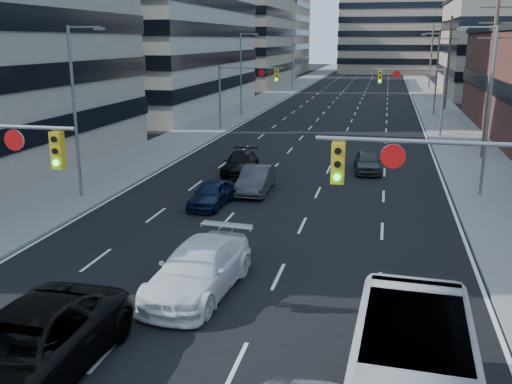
{
  "coord_description": "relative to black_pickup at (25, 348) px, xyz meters",
  "views": [
    {
      "loc": [
        5.25,
        -6.8,
        8.29
      ],
      "look_at": [
        0.21,
        15.39,
        2.2
      ],
      "focal_mm": 40.0,
      "sensor_mm": 36.0,
      "label": 1
    }
  ],
  "objects": [
    {
      "name": "sedan_blue",
      "position": [
        -0.11,
        15.95,
        -0.26
      ],
      "size": [
        1.79,
        3.96,
        1.32
      ],
      "primitive_type": "imported",
      "rotation": [
        0.0,
        0.0,
        -0.06
      ],
      "color": "black",
      "rests_on": "ground"
    },
    {
      "name": "office_left_far",
      "position": [
        -20.89,
        95.79,
        7.08
      ],
      "size": [
        20.0,
        30.0,
        16.0
      ],
      "primitive_type": "cube",
      "color": "gray",
      "rests_on": "ground"
    },
    {
      "name": "black_pickup",
      "position": [
        0.0,
        0.0,
        0.0
      ],
      "size": [
        3.19,
        6.67,
        1.84
      ],
      "primitive_type": "imported",
      "rotation": [
        0.0,
        0.0,
        -0.02
      ],
      "color": "black",
      "rests_on": "ground"
    },
    {
      "name": "white_van",
      "position": [
        2.53,
        5.95,
        -0.08
      ],
      "size": [
        2.83,
        5.93,
        1.67
      ],
      "primitive_type": "imported",
      "rotation": [
        0.0,
        0.0,
        -0.09
      ],
      "color": "white",
      "rests_on": "ground"
    },
    {
      "name": "signal_far_left",
      "position": [
        -4.57,
        40.78,
        3.38
      ],
      "size": [
        6.09,
        0.33,
        6.0
      ],
      "color": "slate",
      "rests_on": "ground"
    },
    {
      "name": "sedan_grey_right",
      "position": [
        7.41,
        25.65,
        -0.23
      ],
      "size": [
        1.99,
        4.19,
        1.38
      ],
      "primitive_type": "imported",
      "rotation": [
        0.0,
        0.0,
        0.09
      ],
      "color": "#343537",
      "rests_on": "ground"
    },
    {
      "name": "road_surface",
      "position": [
        3.11,
        125.79,
        -0.91
      ],
      "size": [
        18.0,
        300.0,
        0.02
      ],
      "primitive_type": "cube",
      "color": "black",
      "rests_on": "ground"
    },
    {
      "name": "signal_near_right",
      "position": [
        10.56,
        3.78,
        3.41
      ],
      "size": [
        6.59,
        0.33,
        6.0
      ],
      "color": "slate",
      "rests_on": "ground"
    },
    {
      "name": "streetlight_right_near",
      "position": [
        13.45,
        20.79,
        4.13
      ],
      "size": [
        2.03,
        0.22,
        9.0
      ],
      "color": "slate",
      "rests_on": "ground"
    },
    {
      "name": "bg_block_left",
      "position": [
        -24.89,
        135.79,
        9.08
      ],
      "size": [
        24.0,
        24.0,
        20.0
      ],
      "primitive_type": "cube",
      "color": "#ADA089",
      "rests_on": "ground"
    },
    {
      "name": "streetlight_left_far",
      "position": [
        -7.23,
        85.79,
        4.13
      ],
      "size": [
        2.03,
        0.22,
        9.0
      ],
      "color": "slate",
      "rests_on": "ground"
    },
    {
      "name": "streetlight_left_near",
      "position": [
        -7.23,
        15.79,
        4.13
      ],
      "size": [
        2.03,
        0.22,
        9.0
      ],
      "color": "slate",
      "rests_on": "ground"
    },
    {
      "name": "signal_far_right",
      "position": [
        10.79,
        40.78,
        3.38
      ],
      "size": [
        6.09,
        0.33,
        6.0
      ],
      "color": "slate",
      "rests_on": "ground"
    },
    {
      "name": "streetlight_right_far",
      "position": [
        13.45,
        55.79,
        4.13
      ],
      "size": [
        2.03,
        0.22,
        9.0
      ],
      "color": "slate",
      "rests_on": "ground"
    },
    {
      "name": "utility_pole_midblock",
      "position": [
        15.31,
        61.79,
        4.86
      ],
      "size": [
        2.2,
        0.28,
        11.0
      ],
      "color": "#4C3D2D",
      "rests_on": "ground"
    },
    {
      "name": "sedan_grey_center",
      "position": [
        1.51,
        19.13,
        -0.19
      ],
      "size": [
        1.64,
        4.47,
        1.46
      ],
      "primitive_type": "imported",
      "rotation": [
        0.0,
        0.0,
        0.02
      ],
      "color": "#343436",
      "rests_on": "ground"
    },
    {
      "name": "streetlight_left_mid",
      "position": [
        -7.23,
        50.79,
        4.13
      ],
      "size": [
        2.03,
        0.22,
        9.0
      ],
      "color": "slate",
      "rests_on": "ground"
    },
    {
      "name": "sidewalk_left",
      "position": [
        -8.39,
        125.79,
        -0.84
      ],
      "size": [
        5.0,
        300.0,
        0.15
      ],
      "primitive_type": "cube",
      "color": "slate",
      "rests_on": "ground"
    },
    {
      "name": "utility_pole_block",
      "position": [
        15.31,
        31.79,
        4.86
      ],
      "size": [
        2.2,
        0.28,
        11.0
      ],
      "color": "#4C3D2D",
      "rests_on": "ground"
    },
    {
      "name": "sedan_black_far",
      "position": [
        -0.47,
        23.36,
        -0.23
      ],
      "size": [
        2.28,
        4.87,
        1.38
      ],
      "primitive_type": "imported",
      "rotation": [
        0.0,
        0.0,
        0.07
      ],
      "color": "black",
      "rests_on": "ground"
    },
    {
      "name": "utility_pole_distant",
      "position": [
        15.31,
        91.79,
        4.86
      ],
      "size": [
        2.2,
        0.28,
        11.0
      ],
      "color": "#4C3D2D",
      "rests_on": "ground"
    },
    {
      "name": "sidewalk_right",
      "position": [
        14.61,
        125.79,
        -0.84
      ],
      "size": [
        5.0,
        300.0,
        0.15
      ],
      "primitive_type": "cube",
      "color": "slate",
      "rests_on": "ground"
    }
  ]
}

